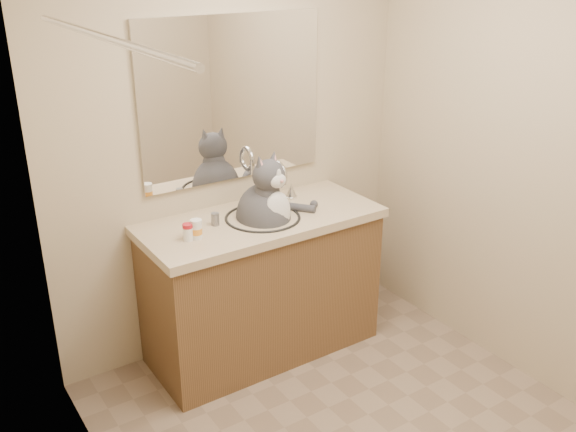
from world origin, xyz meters
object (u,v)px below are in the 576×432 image
object	(u,v)px
grey_canister	(215,219)
pill_bottle_redcap	(188,232)
pill_bottle_orange	(196,229)
cat	(265,213)

from	to	relation	value
grey_canister	pill_bottle_redcap	bearing A→B (deg)	-154.68
pill_bottle_orange	cat	bearing A→B (deg)	4.47
pill_bottle_orange	grey_canister	bearing A→B (deg)	32.01
pill_bottle_redcap	pill_bottle_orange	xyz separation A→B (m)	(0.05, -0.00, 0.00)
pill_bottle_orange	grey_canister	distance (m)	0.19
pill_bottle_orange	grey_canister	world-z (taller)	pill_bottle_orange
pill_bottle_redcap	pill_bottle_orange	bearing A→B (deg)	-2.18
cat	pill_bottle_orange	size ratio (longest dim) A/B	5.78
cat	pill_bottle_redcap	world-z (taller)	cat
cat	pill_bottle_redcap	distance (m)	0.48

